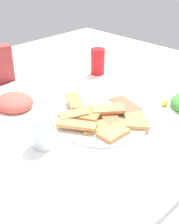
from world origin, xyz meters
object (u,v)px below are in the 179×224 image
object	(u,v)px
pide_platter	(103,117)
soda_can	(98,61)
salad_plate_greens	(14,104)
drinking_glass	(43,131)
dining_table	(83,135)

from	to	relation	value
pide_platter	soda_can	size ratio (longest dim) A/B	3.08
salad_plate_greens	soda_can	world-z (taller)	soda_can
drinking_glass	salad_plate_greens	bearing A→B (deg)	74.94
pide_platter	salad_plate_greens	size ratio (longest dim) A/B	1.86
pide_platter	drinking_glass	distance (m)	0.25
soda_can	salad_plate_greens	bearing A→B (deg)	-177.30
salad_plate_greens	drinking_glass	xyz separation A→B (m)	(-0.07, -0.27, 0.03)
dining_table	drinking_glass	world-z (taller)	drinking_glass
soda_can	drinking_glass	xyz separation A→B (m)	(-0.56, -0.30, -0.01)
dining_table	salad_plate_greens	xyz separation A→B (m)	(-0.13, 0.24, 0.09)
drinking_glass	dining_table	bearing A→B (deg)	10.03
dining_table	salad_plate_greens	bearing A→B (deg)	118.93
dining_table	pide_platter	distance (m)	0.11
soda_can	drinking_glass	distance (m)	0.63
soda_can	drinking_glass	bearing A→B (deg)	-152.10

